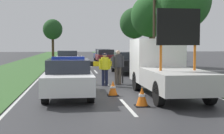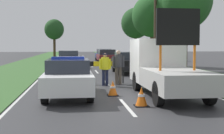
{
  "view_description": "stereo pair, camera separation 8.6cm",
  "coord_description": "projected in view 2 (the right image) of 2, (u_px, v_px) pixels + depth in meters",
  "views": [
    {
      "loc": [
        -1.81,
        -12.25,
        2.04
      ],
      "look_at": [
        -0.11,
        0.81,
        1.1
      ],
      "focal_mm": 50.0,
      "sensor_mm": 36.0,
      "label": 1
    },
    {
      "loc": [
        -1.73,
        -12.26,
        2.04
      ],
      "look_at": [
        -0.11,
        0.81,
        1.1
      ],
      "focal_mm": 50.0,
      "sensor_mm": 36.0,
      "label": 2
    }
  ],
  "objects": [
    {
      "name": "ground_plane",
      "position": [
        117.0,
        96.0,
        12.49
      ],
      "size": [
        160.0,
        160.0,
        0.0
      ],
      "primitive_type": "plane",
      "color": "#333335"
    },
    {
      "name": "queued_car_sedan_black",
      "position": [
        127.0,
        62.0,
        22.35
      ],
      "size": [
        1.81,
        4.32,
        1.52
      ],
      "rotation": [
        0.0,
        0.0,
        3.14
      ],
      "color": "black",
      "rests_on": "ground"
    },
    {
      "name": "utility_pole",
      "position": [
        155.0,
        29.0,
        23.7
      ],
      "size": [
        1.2,
        0.2,
        6.29
      ],
      "color": "#473828",
      "rests_on": "ground"
    },
    {
      "name": "roadside_tree_mid_right",
      "position": [
        152.0,
        16.0,
        29.54
      ],
      "size": [
        3.87,
        3.87,
        6.81
      ],
      "color": "#42301E",
      "rests_on": "ground"
    },
    {
      "name": "traffic_cone_centre_front",
      "position": [
        141.0,
        97.0,
        10.34
      ],
      "size": [
        0.47,
        0.47,
        0.64
      ],
      "color": "black",
      "rests_on": "ground"
    },
    {
      "name": "queued_car_hatch_blue",
      "position": [
        104.0,
        55.0,
        39.31
      ],
      "size": [
        1.95,
        4.08,
        1.52
      ],
      "rotation": [
        0.0,
        0.0,
        3.14
      ],
      "color": "navy",
      "rests_on": "ground"
    },
    {
      "name": "work_truck",
      "position": [
        164.0,
        67.0,
        12.8
      ],
      "size": [
        2.01,
        5.71,
        3.32
      ],
      "rotation": [
        0.0,
        0.0,
        3.1
      ],
      "color": "white",
      "rests_on": "ground"
    },
    {
      "name": "roadside_tree_far_left",
      "position": [
        183.0,
        1.0,
        24.14
      ],
      "size": [
        4.47,
        4.47,
        7.84
      ],
      "color": "#42301E",
      "rests_on": "ground"
    },
    {
      "name": "roadside_tree_mid_left",
      "position": [
        54.0,
        30.0,
        45.71
      ],
      "size": [
        2.84,
        2.84,
        5.8
      ],
      "color": "#42301E",
      "rests_on": "ground"
    },
    {
      "name": "police_officer",
      "position": [
        105.0,
        66.0,
        15.51
      ],
      "size": [
        0.58,
        0.37,
        1.62
      ],
      "rotation": [
        0.0,
        0.0,
        3.31
      ],
      "color": "#191E38",
      "rests_on": "ground"
    },
    {
      "name": "pedestrian_civilian",
      "position": [
        118.0,
        64.0,
        16.07
      ],
      "size": [
        0.63,
        0.4,
        1.77
      ],
      "rotation": [
        0.0,
        0.0,
        0.12
      ],
      "color": "brown",
      "rests_on": "ground"
    },
    {
      "name": "roadside_tree_near_right",
      "position": [
        136.0,
        23.0,
        42.12
      ],
      "size": [
        3.96,
        3.96,
        7.05
      ],
      "color": "#42301E",
      "rests_on": "ground"
    },
    {
      "name": "queued_car_van_white",
      "position": [
        69.0,
        59.0,
        27.67
      ],
      "size": [
        1.88,
        4.46,
        1.53
      ],
      "rotation": [
        0.0,
        0.0,
        3.14
      ],
      "color": "silver",
      "rests_on": "ground"
    },
    {
      "name": "police_car",
      "position": [
        68.0,
        77.0,
        12.28
      ],
      "size": [
        1.82,
        4.84,
        1.58
      ],
      "rotation": [
        0.0,
        0.0,
        0.06
      ],
      "color": "white",
      "rests_on": "ground"
    },
    {
      "name": "grass_verge_right",
      "position": [
        150.0,
        64.0,
        33.06
      ],
      "size": [
        4.78,
        120.0,
        0.03
      ],
      "color": "#38602D",
      "rests_on": "ground"
    },
    {
      "name": "road_barrier",
      "position": [
        102.0,
        65.0,
        16.36
      ],
      "size": [
        2.77,
        0.08,
        1.17
      ],
      "rotation": [
        0.0,
        0.0,
        -0.07
      ],
      "color": "black",
      "rests_on": "ground"
    },
    {
      "name": "queued_car_wagon_maroon",
      "position": [
        107.0,
        56.0,
        33.65
      ],
      "size": [
        1.89,
        4.43,
        1.54
      ],
      "rotation": [
        0.0,
        0.0,
        3.14
      ],
      "color": "maroon",
      "rests_on": "ground"
    },
    {
      "name": "grass_verge_left",
      "position": [
        28.0,
        65.0,
        31.52
      ],
      "size": [
        4.78,
        120.0,
        0.03
      ],
      "color": "#38602D",
      "rests_on": "ground"
    },
    {
      "name": "lane_markings",
      "position": [
        93.0,
        67.0,
        28.73
      ],
      "size": [
        7.68,
        68.22,
        0.01
      ],
      "color": "silver",
      "rests_on": "ground"
    },
    {
      "name": "traffic_cone_near_police",
      "position": [
        113.0,
        88.0,
        12.49
      ],
      "size": [
        0.44,
        0.44,
        0.61
      ],
      "color": "black",
      "rests_on": "ground"
    }
  ]
}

